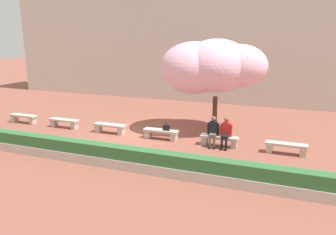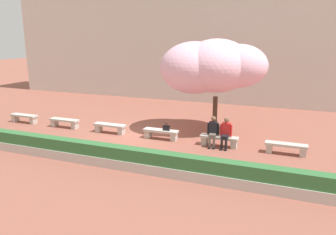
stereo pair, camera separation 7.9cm
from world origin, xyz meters
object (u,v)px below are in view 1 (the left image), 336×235
at_px(stone_bench_west_end, 23,117).
at_px(handbag, 166,128).
at_px(stone_bench_near_west, 64,122).
at_px(stone_bench_east_end, 219,139).
at_px(stone_bench_near_east, 161,133).
at_px(stone_bench_center, 110,127).
at_px(person_seated_left, 213,130).
at_px(stone_bench_far_east, 286,147).
at_px(person_seated_right, 226,131).
at_px(cherry_tree_main, 211,67).

distance_m(stone_bench_west_end, handbag, 8.39).
height_order(stone_bench_west_end, stone_bench_near_west, same).
relative_size(stone_bench_east_end, handbag, 4.77).
xyz_separation_m(stone_bench_west_end, handbag, (8.38, -0.02, 0.28)).
bearing_deg(stone_bench_near_west, stone_bench_near_east, 0.00).
relative_size(stone_bench_center, person_seated_left, 1.25).
bearing_deg(stone_bench_center, stone_bench_near_east, 0.00).
bearing_deg(stone_bench_center, stone_bench_far_east, 0.00).
height_order(stone_bench_near_east, handbag, handbag).
relative_size(stone_bench_near_east, person_seated_right, 1.25).
height_order(stone_bench_near_west, person_seated_right, person_seated_right).
bearing_deg(stone_bench_east_end, person_seated_right, -10.83).
xyz_separation_m(person_seated_right, handbag, (-2.70, 0.03, -0.12)).
height_order(stone_bench_west_end, stone_bench_east_end, same).
relative_size(stone_bench_west_end, person_seated_left, 1.25).
bearing_deg(person_seated_left, cherry_tree_main, 107.71).
xyz_separation_m(stone_bench_east_end, person_seated_left, (-0.27, -0.05, 0.40)).
xyz_separation_m(stone_bench_west_end, stone_bench_far_east, (13.51, 0.00, 0.00)).
distance_m(stone_bench_near_east, handbag, 0.40).
bearing_deg(stone_bench_near_west, stone_bench_far_east, 0.00).
relative_size(stone_bench_center, cherry_tree_main, 0.32).
bearing_deg(person_seated_right, person_seated_left, 179.93).
xyz_separation_m(handbag, cherry_tree_main, (1.47, 2.10, 2.61)).
bearing_deg(stone_bench_east_end, stone_bench_far_east, 0.00).
bearing_deg(stone_bench_near_east, stone_bench_west_end, 180.00).
distance_m(stone_bench_west_end, stone_bench_far_east, 13.51).
relative_size(person_seated_left, handbag, 3.81).
xyz_separation_m(person_seated_left, person_seated_right, (0.55, -0.00, 0.00)).
distance_m(stone_bench_center, stone_bench_east_end, 5.40).
distance_m(person_seated_right, handbag, 2.71).
height_order(stone_bench_east_end, stone_bench_far_east, same).
relative_size(stone_bench_near_west, handbag, 4.77).
bearing_deg(stone_bench_west_end, stone_bench_near_west, 0.00).
distance_m(stone_bench_near_west, handbag, 5.69).
distance_m(stone_bench_near_west, cherry_tree_main, 7.99).
distance_m(stone_bench_near_west, stone_bench_center, 2.70).
height_order(stone_bench_far_east, person_seated_right, person_seated_right).
relative_size(handbag, cherry_tree_main, 0.07).
height_order(stone_bench_center, stone_bench_near_east, same).
distance_m(stone_bench_near_east, stone_bench_east_end, 2.70).
height_order(stone_bench_near_west, person_seated_left, person_seated_left).
height_order(stone_bench_near_west, stone_bench_near_east, same).
distance_m(stone_bench_west_end, stone_bench_center, 5.40).
distance_m(person_seated_left, cherry_tree_main, 3.35).
bearing_deg(stone_bench_west_end, person_seated_left, -0.29).
xyz_separation_m(stone_bench_center, person_seated_left, (5.13, -0.05, 0.40)).
bearing_deg(stone_bench_near_east, stone_bench_near_west, 180.00).
bearing_deg(person_seated_right, stone_bench_near_west, 179.63).
bearing_deg(stone_bench_center, person_seated_left, -0.59).
bearing_deg(stone_bench_far_east, person_seated_left, -178.98).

